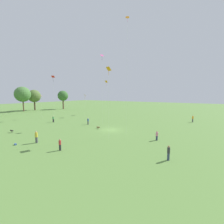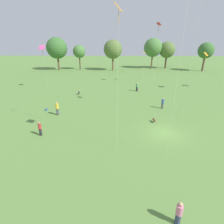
{
  "view_description": "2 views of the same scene",
  "coord_description": "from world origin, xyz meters",
  "px_view_note": "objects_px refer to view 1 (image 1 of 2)",
  "views": [
    {
      "loc": [
        -26.66,
        -17.7,
        7.73
      ],
      "look_at": [
        -5.05,
        -3.63,
        4.66
      ],
      "focal_mm": 24.0,
      "sensor_mm": 36.0,
      "label": 1
    },
    {
      "loc": [
        -5.52,
        -17.64,
        9.65
      ],
      "look_at": [
        -6.03,
        1.55,
        1.93
      ],
      "focal_mm": 28.0,
      "sensor_mm": 36.0,
      "label": 2
    }
  ],
  "objects_px": {
    "person_1": "(193,119)",
    "person_6": "(88,121)",
    "person_4": "(157,136)",
    "kite_3": "(53,78)",
    "kite_0": "(41,97)",
    "kite_6": "(106,83)",
    "person_3": "(169,153)",
    "kite_7": "(102,60)",
    "kite_4": "(127,32)",
    "kite_1": "(109,72)",
    "dog_1": "(98,127)",
    "person_0": "(53,119)",
    "kite_2": "(85,96)",
    "dog_0": "(12,131)",
    "person_5": "(36,137)",
    "person_2": "(60,145)",
    "picnic_bag_0": "(15,144)"
  },
  "relations": [
    {
      "from": "kite_4",
      "to": "dog_0",
      "type": "relative_size",
      "value": 27.68
    },
    {
      "from": "picnic_bag_0",
      "to": "person_6",
      "type": "bearing_deg",
      "value": 3.95
    },
    {
      "from": "person_3",
      "to": "person_4",
      "type": "height_order",
      "value": "person_3"
    },
    {
      "from": "kite_2",
      "to": "kite_7",
      "type": "height_order",
      "value": "kite_7"
    },
    {
      "from": "dog_1",
      "to": "person_0",
      "type": "bearing_deg",
      "value": -93.02
    },
    {
      "from": "person_0",
      "to": "person_2",
      "type": "distance_m",
      "value": 22.88
    },
    {
      "from": "person_4",
      "to": "dog_1",
      "type": "height_order",
      "value": "person_4"
    },
    {
      "from": "kite_7",
      "to": "dog_1",
      "type": "xyz_separation_m",
      "value": [
        -4.35,
        -2.08,
        -15.67
      ]
    },
    {
      "from": "kite_0",
      "to": "dog_1",
      "type": "bearing_deg",
      "value": -92.92
    },
    {
      "from": "person_4",
      "to": "dog_0",
      "type": "height_order",
      "value": "person_4"
    },
    {
      "from": "person_1",
      "to": "picnic_bag_0",
      "type": "bearing_deg",
      "value": -0.71
    },
    {
      "from": "kite_7",
      "to": "picnic_bag_0",
      "type": "height_order",
      "value": "kite_7"
    },
    {
      "from": "person_0",
      "to": "person_1",
      "type": "bearing_deg",
      "value": 42.54
    },
    {
      "from": "kite_7",
      "to": "person_0",
      "type": "bearing_deg",
      "value": 178.95
    },
    {
      "from": "person_2",
      "to": "person_3",
      "type": "xyz_separation_m",
      "value": [
        4.95,
        -13.27,
        0.09
      ]
    },
    {
      "from": "person_3",
      "to": "person_0",
      "type": "bearing_deg",
      "value": 148.52
    },
    {
      "from": "kite_6",
      "to": "dog_0",
      "type": "height_order",
      "value": "kite_6"
    },
    {
      "from": "person_0",
      "to": "kite_7",
      "type": "distance_m",
      "value": 20.73
    },
    {
      "from": "person_4",
      "to": "kite_4",
      "type": "height_order",
      "value": "kite_4"
    },
    {
      "from": "kite_3",
      "to": "dog_0",
      "type": "xyz_separation_m",
      "value": [
        -16.25,
        -8.37,
        -12.25
      ]
    },
    {
      "from": "kite_1",
      "to": "kite_3",
      "type": "bearing_deg",
      "value": 40.02
    },
    {
      "from": "dog_0",
      "to": "dog_1",
      "type": "bearing_deg",
      "value": -53.99
    },
    {
      "from": "person_2",
      "to": "person_3",
      "type": "bearing_deg",
      "value": -156.31
    },
    {
      "from": "kite_3",
      "to": "kite_4",
      "type": "distance_m",
      "value": 29.19
    },
    {
      "from": "person_6",
      "to": "kite_1",
      "type": "relative_size",
      "value": 0.14
    },
    {
      "from": "person_6",
      "to": "kite_2",
      "type": "bearing_deg",
      "value": -68.09
    },
    {
      "from": "person_1",
      "to": "person_6",
      "type": "relative_size",
      "value": 1.11
    },
    {
      "from": "person_1",
      "to": "person_4",
      "type": "distance_m",
      "value": 22.07
    },
    {
      "from": "person_2",
      "to": "picnic_bag_0",
      "type": "bearing_deg",
      "value": 19.98
    },
    {
      "from": "person_0",
      "to": "dog_0",
      "type": "xyz_separation_m",
      "value": [
        -11.69,
        -2.78,
        -0.5
      ]
    },
    {
      "from": "kite_2",
      "to": "kite_6",
      "type": "height_order",
      "value": "kite_6"
    },
    {
      "from": "person_0",
      "to": "kite_7",
      "type": "height_order",
      "value": "kite_7"
    },
    {
      "from": "person_6",
      "to": "kite_4",
      "type": "relative_size",
      "value": 0.08
    },
    {
      "from": "dog_0",
      "to": "dog_1",
      "type": "distance_m",
      "value": 17.62
    },
    {
      "from": "kite_3",
      "to": "kite_4",
      "type": "bearing_deg",
      "value": -171.83
    },
    {
      "from": "person_1",
      "to": "person_6",
      "type": "distance_m",
      "value": 28.69
    },
    {
      "from": "person_6",
      "to": "kite_1",
      "type": "height_order",
      "value": "kite_1"
    },
    {
      "from": "picnic_bag_0",
      "to": "person_1",
      "type": "bearing_deg",
      "value": -30.23
    },
    {
      "from": "person_2",
      "to": "kite_3",
      "type": "height_order",
      "value": "kite_3"
    },
    {
      "from": "kite_6",
      "to": "picnic_bag_0",
      "type": "bearing_deg",
      "value": 158.13
    },
    {
      "from": "person_3",
      "to": "kite_7",
      "type": "relative_size",
      "value": 0.1
    },
    {
      "from": "kite_2",
      "to": "dog_1",
      "type": "xyz_separation_m",
      "value": [
        -12.53,
        -15.81,
        -6.93
      ]
    },
    {
      "from": "dog_1",
      "to": "person_1",
      "type": "bearing_deg",
      "value": 134.63
    },
    {
      "from": "kite_0",
      "to": "kite_6",
      "type": "relative_size",
      "value": 0.56
    },
    {
      "from": "person_4",
      "to": "kite_3",
      "type": "distance_m",
      "value": 36.9
    },
    {
      "from": "person_5",
      "to": "kite_1",
      "type": "xyz_separation_m",
      "value": [
        8.38,
        -8.25,
        10.41
      ]
    },
    {
      "from": "kite_0",
      "to": "kite_6",
      "type": "distance_m",
      "value": 24.53
    },
    {
      "from": "kite_1",
      "to": "kite_3",
      "type": "height_order",
      "value": "kite_3"
    },
    {
      "from": "person_5",
      "to": "kite_2",
      "type": "bearing_deg",
      "value": -146.19
    },
    {
      "from": "kite_3",
      "to": "kite_1",
      "type": "bearing_deg",
      "value": 178.8
    }
  ]
}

